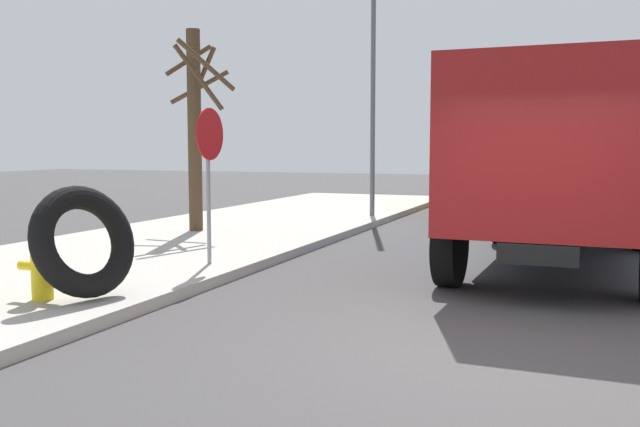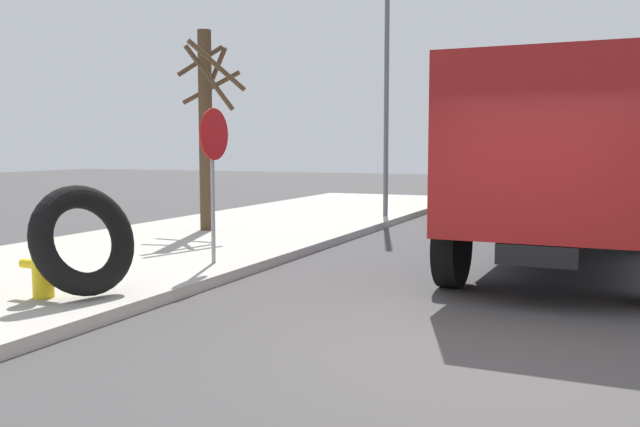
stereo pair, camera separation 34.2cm
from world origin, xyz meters
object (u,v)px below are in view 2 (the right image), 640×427
(dump_truck_orange, at_px, (519,156))
(dump_truck_gray, at_px, (601,153))
(fire_hydrant, at_px, (43,260))
(street_light_pole, at_px, (387,87))
(loose_tire, at_px, (84,240))
(bare_tree, at_px, (207,122))
(dump_truck_blue, at_px, (570,165))
(stop_sign, at_px, (214,156))

(dump_truck_orange, height_order, dump_truck_gray, same)
(fire_hydrant, distance_m, street_light_pole, 11.08)
(loose_tire, relative_size, bare_tree, 0.32)
(loose_tire, bearing_deg, fire_hydrant, 117.18)
(dump_truck_blue, xyz_separation_m, dump_truck_orange, (8.81, 1.91, 0.00))
(stop_sign, bearing_deg, dump_truck_orange, -14.45)
(fire_hydrant, distance_m, dump_truck_gray, 23.52)
(dump_truck_orange, xyz_separation_m, street_light_pole, (-3.36, 2.78, 1.73))
(dump_truck_gray, xyz_separation_m, bare_tree, (-16.52, 7.15, 0.78))
(fire_hydrant, height_order, dump_truck_gray, dump_truck_gray)
(dump_truck_blue, distance_m, bare_tree, 7.28)
(dump_truck_orange, xyz_separation_m, bare_tree, (-7.71, 5.24, 0.78))
(dump_truck_blue, distance_m, street_light_pole, 7.39)
(dump_truck_orange, height_order, street_light_pole, street_light_pole)
(loose_tire, height_order, stop_sign, stop_sign)
(dump_truck_blue, bearing_deg, bare_tree, 81.27)
(stop_sign, relative_size, dump_truck_orange, 0.33)
(dump_truck_blue, height_order, dump_truck_orange, same)
(stop_sign, height_order, dump_truck_gray, dump_truck_gray)
(fire_hydrant, relative_size, dump_truck_gray, 0.12)
(dump_truck_gray, bearing_deg, fire_hydrant, 166.84)
(dump_truck_orange, xyz_separation_m, dump_truck_gray, (8.81, -1.91, 0.00))
(street_light_pole, bearing_deg, bare_tree, 150.46)
(loose_tire, distance_m, dump_truck_blue, 7.11)
(fire_hydrant, distance_m, stop_sign, 3.11)
(dump_truck_blue, xyz_separation_m, dump_truck_gray, (17.62, 0.00, 0.00))
(loose_tire, xyz_separation_m, stop_sign, (2.62, -0.13, 0.93))
(street_light_pole, bearing_deg, dump_truck_gray, -21.06)
(street_light_pole, bearing_deg, dump_truck_orange, -39.58)
(loose_tire, xyz_separation_m, dump_truck_orange, (13.86, -3.03, 0.80))
(dump_truck_orange, bearing_deg, street_light_pole, 140.42)
(fire_hydrant, distance_m, dump_truck_orange, 14.53)
(dump_truck_blue, xyz_separation_m, street_light_pole, (5.45, 4.69, 1.73))
(stop_sign, bearing_deg, street_light_pole, -0.85)
(loose_tire, relative_size, dump_truck_gray, 0.18)
(street_light_pole, bearing_deg, dump_truck_blue, -139.28)
(fire_hydrant, relative_size, bare_tree, 0.20)
(fire_hydrant, height_order, bare_tree, bare_tree)
(stop_sign, distance_m, street_light_pole, 8.04)
(stop_sign, bearing_deg, dump_truck_blue, -63.16)
(fire_hydrant, bearing_deg, loose_tire, -62.82)
(dump_truck_orange, relative_size, street_light_pole, 1.10)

